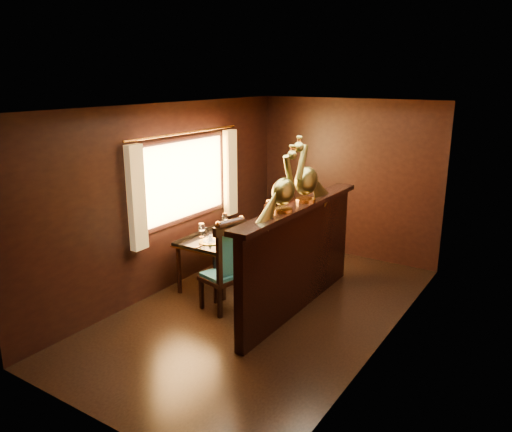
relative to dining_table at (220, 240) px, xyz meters
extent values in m
plane|color=black|center=(0.96, -0.40, -0.65)|extent=(5.00, 5.00, 0.00)
cube|color=black|center=(0.96, 2.10, 0.60)|extent=(3.00, 0.04, 2.50)
cube|color=black|center=(0.96, -2.90, 0.60)|extent=(3.00, 0.04, 2.50)
cube|color=black|center=(-0.54, -0.40, 0.60)|extent=(0.04, 5.00, 2.50)
cube|color=black|center=(2.46, -0.40, 0.60)|extent=(0.04, 5.00, 2.50)
cube|color=beige|center=(0.96, -0.40, 1.85)|extent=(3.00, 5.00, 0.04)
cube|color=#FFC672|center=(-0.54, -0.10, 0.80)|extent=(0.01, 1.70, 1.05)
cube|color=yellow|center=(-0.44, -1.07, 0.75)|extent=(0.10, 0.22, 1.30)
cube|color=yellow|center=(-0.44, 0.87, 0.75)|extent=(0.10, 0.22, 1.30)
cylinder|color=orange|center=(-0.46, -0.10, 1.45)|extent=(0.03, 2.20, 0.03)
cube|color=black|center=(1.28, -0.10, 0.00)|extent=(0.12, 2.60, 1.30)
cube|color=#322F17|center=(1.22, -0.10, 0.05)|extent=(0.02, 2.20, 0.95)
cube|color=black|center=(1.28, -0.10, 0.68)|extent=(0.26, 2.70, 0.06)
cube|color=black|center=(0.00, 0.00, 0.05)|extent=(0.75, 1.22, 0.04)
cube|color=orange|center=(0.00, 0.00, 0.02)|extent=(0.77, 1.24, 0.02)
cylinder|color=black|center=(-0.28, -0.55, -0.32)|extent=(0.06, 0.06, 0.66)
cylinder|color=black|center=(0.32, -0.53, -0.32)|extent=(0.06, 0.06, 0.66)
cylinder|color=black|center=(-0.31, 0.53, -0.32)|extent=(0.06, 0.06, 0.66)
cylinder|color=black|center=(0.29, 0.55, -0.32)|extent=(0.06, 0.06, 0.66)
cylinder|color=gold|center=(0.07, -0.31, 0.08)|extent=(0.30, 0.30, 0.01)
cone|color=white|center=(0.07, -0.31, 0.13)|extent=(0.11, 0.11, 0.10)
cylinder|color=gold|center=(0.03, 0.28, 0.08)|extent=(0.30, 0.30, 0.01)
cone|color=white|center=(0.03, 0.28, 0.13)|extent=(0.11, 0.11, 0.10)
cylinder|color=silver|center=(-0.27, -0.05, 0.10)|extent=(0.03, 0.03, 0.06)
cylinder|color=silver|center=(-0.27, 0.03, 0.10)|extent=(0.03, 0.03, 0.06)
cube|color=black|center=(0.48, -0.62, -0.24)|extent=(0.52, 0.52, 0.06)
cube|color=navy|center=(0.48, -0.62, -0.19)|extent=(0.47, 0.47, 0.05)
cube|color=navy|center=(0.66, -0.67, 0.12)|extent=(0.11, 0.34, 0.55)
cube|color=black|center=(0.27, -0.75, -0.46)|extent=(0.05, 0.05, 0.38)
cube|color=black|center=(0.61, -0.84, -0.46)|extent=(0.05, 0.05, 0.38)
cube|color=black|center=(0.35, -0.41, -0.46)|extent=(0.05, 0.05, 0.38)
cube|color=black|center=(0.70, -0.49, -0.46)|extent=(0.05, 0.05, 0.38)
sphere|color=orange|center=(0.62, -0.84, 0.54)|extent=(0.07, 0.07, 0.07)
sphere|color=orange|center=(0.71, -0.49, 0.54)|extent=(0.07, 0.07, 0.07)
cube|color=black|center=(0.42, 0.52, -0.23)|extent=(0.49, 0.49, 0.06)
cube|color=navy|center=(0.42, 0.52, -0.18)|extent=(0.44, 0.44, 0.05)
cube|color=navy|center=(0.61, 0.50, 0.14)|extent=(0.07, 0.34, 0.56)
cube|color=black|center=(0.22, 0.36, -0.45)|extent=(0.05, 0.05, 0.39)
cube|color=black|center=(0.58, 0.32, -0.45)|extent=(0.05, 0.05, 0.39)
cube|color=black|center=(0.27, 0.72, -0.45)|extent=(0.05, 0.05, 0.39)
cube|color=black|center=(0.62, 0.68, -0.45)|extent=(0.05, 0.05, 0.39)
sphere|color=orange|center=(0.59, 0.32, 0.56)|extent=(0.07, 0.07, 0.07)
sphere|color=orange|center=(0.63, 0.68, 0.56)|extent=(0.07, 0.07, 0.07)
camera|label=1|loc=(3.96, -5.20, 2.19)|focal=35.00mm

